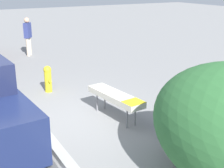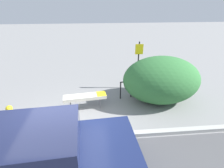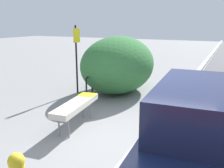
# 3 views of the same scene
# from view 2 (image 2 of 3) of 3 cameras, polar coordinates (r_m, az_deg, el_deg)

# --- Properties ---
(ground_plane) EXTENTS (60.00, 60.00, 0.00)m
(ground_plane) POSITION_cam_2_polar(r_m,az_deg,el_deg) (5.92, -13.93, -17.22)
(ground_plane) COLOR gray
(curb) EXTENTS (60.00, 0.20, 0.13)m
(curb) POSITION_cam_2_polar(r_m,az_deg,el_deg) (5.88, -14.00, -16.76)
(curb) COLOR #A8A8A3
(curb) RESTS_ON ground_plane
(bench) EXTENTS (1.70, 0.61, 0.61)m
(bench) POSITION_cam_2_polar(r_m,az_deg,el_deg) (6.95, -8.76, -4.23)
(bench) COLOR gray
(bench) RESTS_ON ground_plane
(bike_rack) EXTENTS (0.55, 0.15, 0.83)m
(bike_rack) POSITION_cam_2_polar(r_m,az_deg,el_deg) (7.64, 4.58, -1.24)
(bike_rack) COLOR black
(bike_rack) RESTS_ON ground_plane
(sign_post) EXTENTS (0.36, 0.08, 2.30)m
(sign_post) POSITION_cam_2_polar(r_m,az_deg,el_deg) (8.25, 8.56, 7.27)
(sign_post) COLOR black
(sign_post) RESTS_ON ground_plane
(fire_hydrant) EXTENTS (0.36, 0.22, 0.77)m
(fire_hydrant) POSITION_cam_2_polar(r_m,az_deg,el_deg) (7.02, -30.13, -8.64)
(fire_hydrant) COLOR gold
(fire_hydrant) RESTS_ON ground_plane
(shrub_hedge) EXTENTS (3.19, 2.34, 1.95)m
(shrub_hedge) POSITION_cam_2_polar(r_m,az_deg,el_deg) (7.53, 15.77, 1.35)
(shrub_hedge) COLOR #337038
(shrub_hedge) RESTS_ON ground_plane
(parked_car_near) EXTENTS (4.56, 2.15, 1.57)m
(parked_car_near) POSITION_cam_2_polar(r_m,az_deg,el_deg) (4.62, -22.57, -21.86)
(parked_car_near) COLOR black
(parked_car_near) RESTS_ON ground_plane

